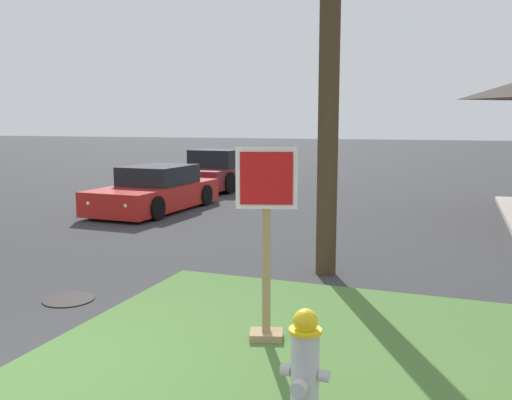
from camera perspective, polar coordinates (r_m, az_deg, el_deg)
ground_plane at (r=5.95m, az=-22.01°, el=-16.86°), size 160.00×160.00×0.00m
grass_corner_patch at (r=6.05m, az=4.31°, el=-15.41°), size 5.19×4.67×0.08m
fire_hydrant at (r=4.40m, az=5.08°, el=-17.59°), size 0.38×0.34×0.98m
stop_sign at (r=5.93m, az=1.09°, el=-5.35°), size 0.63×0.37×2.11m
manhole_cover at (r=8.18m, az=-18.90°, el=-9.76°), size 0.70×0.70×0.02m
parked_sedan_red at (r=15.69m, az=-10.38°, el=0.92°), size 2.05×4.47×1.25m
pickup_truck_maroon at (r=20.74m, az=-3.40°, el=2.94°), size 2.18×5.22×1.48m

